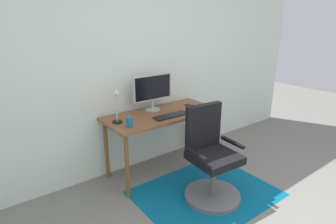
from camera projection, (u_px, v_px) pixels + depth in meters
name	position (u px, v px, depth m)	size (l,w,h in m)	color
wall_back	(130.00, 64.00, 3.26)	(6.00, 0.10, 2.60)	silver
area_rug	(205.00, 193.00, 3.01)	(1.43, 1.13, 0.01)	#095F86
desk	(162.00, 120.00, 3.28)	(1.37, 0.61, 0.75)	brown
monitor	(152.00, 89.00, 3.29)	(0.53, 0.18, 0.44)	#B2B2B7
keyboard	(171.00, 116.00, 3.14)	(0.43, 0.13, 0.02)	black
computer_mouse	(190.00, 109.00, 3.34)	(0.06, 0.10, 0.03)	black
coffee_cup	(129.00, 122.00, 2.82)	(0.07, 0.07, 0.11)	#1A6A90
cell_phone	(190.00, 105.00, 3.53)	(0.07, 0.14, 0.01)	black
desk_lamp	(116.00, 101.00, 2.88)	(0.11, 0.11, 0.38)	black
office_chair	(211.00, 164.00, 2.86)	(0.59, 0.59, 0.99)	slate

